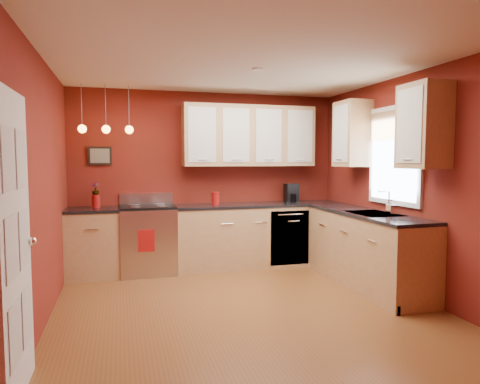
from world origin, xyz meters
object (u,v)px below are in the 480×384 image
object	(u,v)px
coffee_maker	(292,193)
red_canister	(215,198)
sink	(373,215)
soap_pump	(391,207)
gas_range	(148,239)

from	to	relation	value
coffee_maker	red_canister	bearing A→B (deg)	-175.97
sink	soap_pump	xyz separation A→B (m)	(0.10, -0.21, 0.12)
soap_pump	sink	bearing A→B (deg)	116.07
gas_range	coffee_maker	bearing A→B (deg)	2.52
sink	soap_pump	bearing A→B (deg)	-63.93
gas_range	coffee_maker	distance (m)	2.28
sink	coffee_maker	distance (m)	1.66
gas_range	sink	size ratio (longest dim) A/B	1.59
red_canister	soap_pump	bearing A→B (deg)	-44.20
red_canister	soap_pump	world-z (taller)	soap_pump
gas_range	red_canister	distance (m)	1.12
gas_range	coffee_maker	size ratio (longest dim) A/B	3.92
coffee_maker	sink	bearing A→B (deg)	-75.89
sink	soap_pump	size ratio (longest dim) A/B	3.71
sink	coffee_maker	xyz separation A→B (m)	(-0.42, 1.60, 0.16)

